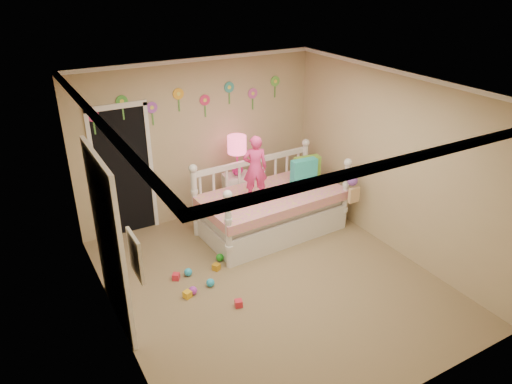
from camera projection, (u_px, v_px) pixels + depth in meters
floor at (272, 281)px, 6.44m from camera, size 4.00×4.50×0.01m
ceiling at (275, 88)px, 5.32m from camera, size 4.00×4.50×0.01m
back_wall at (199, 140)px, 7.64m from camera, size 4.00×0.01×2.60m
left_wall at (109, 235)px, 4.99m from camera, size 0.01×4.50×2.60m
right_wall at (394, 163)px, 6.77m from camera, size 0.01×4.50×2.60m
crown_molding at (275, 91)px, 5.33m from camera, size 4.00×4.50×0.06m
daybed at (271, 197)px, 7.39m from camera, size 2.27×1.29×1.20m
pillow_turquoise at (304, 172)px, 7.56m from camera, size 0.43×0.17×0.42m
pillow_lime at (307, 169)px, 7.71m from camera, size 0.44×0.21×0.40m
child at (255, 168)px, 6.97m from camera, size 0.42×0.35×0.99m
nightstand at (238, 195)px, 7.96m from camera, size 0.48×0.39×0.74m
table_lamp at (237, 149)px, 7.61m from camera, size 0.30×0.30×0.67m
closet_doorway at (124, 171)px, 7.19m from camera, size 0.90×0.04×2.07m
flower_decals at (192, 102)px, 7.32m from camera, size 3.40×0.02×0.50m
mirror_closet at (109, 242)px, 5.35m from camera, size 0.07×1.30×2.10m
wall_picture at (135, 256)px, 4.19m from camera, size 0.05×0.34×0.42m
hanging_bag at (352, 190)px, 7.30m from camera, size 0.20×0.16×0.36m
toy_scatter at (216, 289)px, 6.18m from camera, size 0.88×1.35×0.11m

